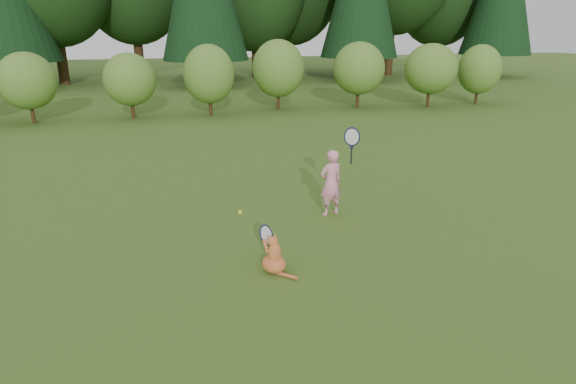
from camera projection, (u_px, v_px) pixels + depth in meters
name	position (u px, v px, depth m)	size (l,w,h in m)	color
ground	(288.00, 251.00, 7.54)	(100.00, 100.00, 0.00)	#325718
shrub_row	(207.00, 78.00, 19.00)	(28.00, 3.00, 2.80)	#517825
child	(332.00, 181.00, 8.81)	(0.70, 0.46, 1.86)	pink
cat	(273.00, 253.00, 6.86)	(0.52, 0.86, 0.74)	#C76226
tennis_ball	(240.00, 212.00, 7.62)	(0.07, 0.07, 0.07)	yellow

